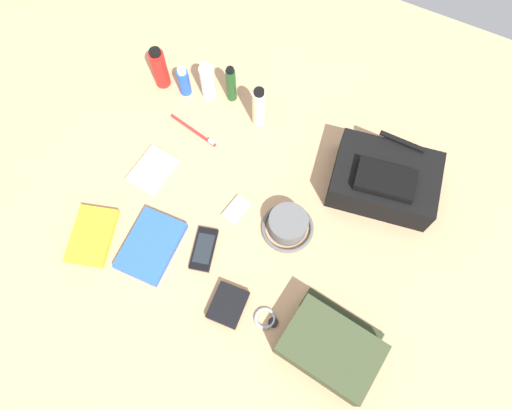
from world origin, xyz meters
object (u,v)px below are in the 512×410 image
Objects in this scene: toothpaste_tube at (208,81)px; wallet at (228,305)px; toothbrush at (195,132)px; lotion_bottle at (259,107)px; toiletry_pouch at (331,348)px; bucket_hat at (288,225)px; backpack at (384,180)px; cell_phone at (204,249)px; wristwatch at (266,319)px; deodorant_spray at (184,81)px; paperback_novel at (92,236)px; notepad at (153,171)px; shampoo_bottle at (231,84)px; sunscreen_spray at (159,68)px; media_player at (236,210)px; travel_guidebook at (151,246)px.

toothpaste_tube is 0.73m from wallet.
lotion_bottle is at bearing 38.12° from toothbrush.
toothbrush is at bearing 146.44° from toiletry_pouch.
backpack is at bearing 51.03° from bucket_hat.
cell_phone is at bearing -63.16° from toothpaste_tube.
wristwatch is (0.06, -0.27, -0.02)m from bucket_hat.
backpack reaches higher than wallet.
toothpaste_tube reaches higher than deodorant_spray.
paperback_novel is 1.37× the size of notepad.
bucket_hat is 0.85× the size of toothbrush.
toothpaste_tube reaches higher than wristwatch.
deodorant_spray is 0.16m from shampoo_bottle.
toothpaste_tube is at bearing 17.74° from deodorant_spray.
sunscreen_spray is 0.25m from shampoo_bottle.
bucket_hat reaches higher than paperback_novel.
shampoo_bottle is at bearing 11.96° from sunscreen_spray.
toothbrush is at bearing -78.66° from toothpaste_tube.
wallet is at bearing -71.79° from lotion_bottle.
shampoo_bottle is 0.81× the size of toothbrush.
lotion_bottle reaches higher than shampoo_bottle.
sunscreen_spray is 0.59m from paperback_novel.
bucket_hat is at bearing 102.58° from wristwatch.
toothpaste_tube is 1.65× the size of media_player.
lotion_bottle is at bearing -20.07° from shampoo_bottle.
media_player is 1.29× the size of wristwatch.
toothbrush is 0.19m from notepad.
toothbrush is (-0.08, 0.40, -0.00)m from travel_guidebook.
paperback_novel reaches higher than media_player.
toiletry_pouch is 1.78× the size of toothpaste_tube.
toothbrush is 1.25× the size of notepad.
toiletry_pouch is 3.81× the size of wristwatch.
wallet is (0.14, -0.12, 0.01)m from cell_phone.
bucket_hat is 0.29m from wallet.
notepad is at bearing 142.46° from wallet.
shampoo_bottle is at bearing 124.77° from wristwatch.
sunscreen_spray is 0.55m from media_player.
toiletry_pouch reaches higher than media_player.
shampoo_bottle is 0.55m from cell_phone.
bucket_hat is 0.94× the size of lotion_bottle.
sunscreen_spray is 0.60m from travel_guidebook.
toothpaste_tube is at bearing 9.32° from sunscreen_spray.
cell_phone is (0.33, -0.47, -0.05)m from deodorant_spray.
toothpaste_tube is 0.73× the size of paperback_novel.
wristwatch is 0.11m from wallet.
shampoo_bottle reaches higher than deodorant_spray.
toothbrush reaches higher than wristwatch.
shampoo_bottle is (-0.37, 0.35, 0.04)m from bucket_hat.
wallet is at bearing -57.27° from toothpaste_tube.
sunscreen_spray is 0.79× the size of paperback_novel.
paperback_novel is (-0.76, -0.01, -0.04)m from toiletry_pouch.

